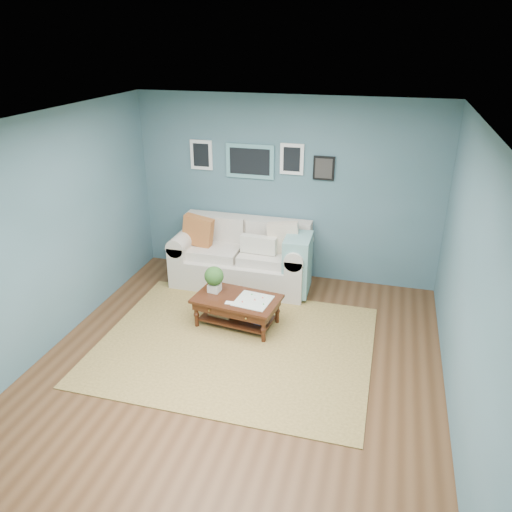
% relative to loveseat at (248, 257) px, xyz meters
% --- Properties ---
extents(room_shell, '(5.00, 5.02, 2.70)m').
position_rel_loveseat_xyz_m(room_shell, '(0.44, -1.97, 0.93)').
color(room_shell, brown).
rests_on(room_shell, ground).
extents(area_rug, '(3.24, 2.59, 0.01)m').
position_rel_loveseat_xyz_m(area_rug, '(0.30, -1.62, -0.42)').
color(area_rug, brown).
rests_on(area_rug, ground).
extents(loveseat, '(2.04, 0.93, 1.05)m').
position_rel_loveseat_xyz_m(loveseat, '(0.00, 0.00, 0.00)').
color(loveseat, beige).
rests_on(loveseat, ground).
extents(coffee_table, '(1.13, 0.75, 0.74)m').
position_rel_loveseat_xyz_m(coffee_table, '(0.14, -1.17, -0.10)').
color(coffee_table, black).
rests_on(coffee_table, ground).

